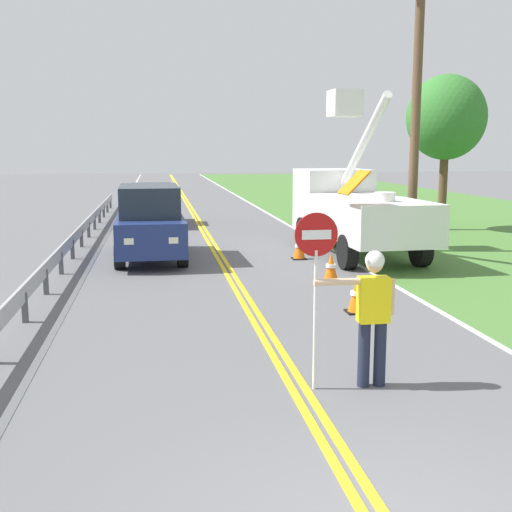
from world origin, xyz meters
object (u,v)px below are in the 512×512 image
Objects in this scene: utility_pole_near at (416,100)px; roadside_tree_verge at (446,118)px; utility_bucket_truck at (353,207)px; stop_sign_paddle at (316,261)px; oncoming_sedan_second at (151,205)px; traffic_cone_mid at (331,268)px; traffic_cone_tail at (299,247)px; flagger_worker at (372,310)px; oncoming_suv_nearest at (150,222)px; traffic_cone_lead at (357,296)px.

utility_pole_near is 1.48× the size of roadside_tree_verge.
utility_bucket_truck is 1.17× the size of roadside_tree_verge.
oncoming_sedan_second is at bearing 96.59° from stop_sign_paddle.
oncoming_sedan_second is 0.70× the size of roadside_tree_verge.
utility_pole_near is at bearing -46.44° from oncoming_sedan_second.
utility_pole_near is (5.74, 10.72, 2.84)m from stop_sign_paddle.
utility_bucket_truck is at bearing -136.77° from roadside_tree_verge.
stop_sign_paddle is 0.56× the size of oncoming_sedan_second.
traffic_cone_mid is at bearing -131.88° from utility_pole_near.
oncoming_sedan_second is at bearing 114.50° from traffic_cone_tail.
flagger_worker is at bearing -101.07° from traffic_cone_mid.
flagger_worker is at bearing -114.88° from utility_pole_near.
traffic_cone_mid is (4.27, -12.46, -0.50)m from oncoming_sedan_second.
oncoming_suv_nearest is 8.66m from utility_pole_near.
utility_bucket_truck is 0.79× the size of utility_pole_near.
utility_bucket_truck is 9.84× the size of traffic_cone_lead.
traffic_cone_mid is at bearing 84.28° from traffic_cone_lead.
oncoming_sedan_second is (-2.97, 19.08, -0.21)m from flagger_worker.
traffic_cone_lead is at bearing -106.57° from utility_bucket_truck.
traffic_cone_lead is at bearing -119.58° from utility_pole_near.
roadside_tree_verge reaches higher than traffic_cone_mid.
traffic_cone_mid is (2.07, 6.61, -1.37)m from stop_sign_paddle.
roadside_tree_verge reaches higher than flagger_worker.
oncoming_suv_nearest is 8.59m from oncoming_sedan_second.
stop_sign_paddle is 0.27× the size of utility_pole_near.
stop_sign_paddle reaches higher than flagger_worker.
oncoming_suv_nearest is at bearing 105.73° from flagger_worker.
flagger_worker is at bearing -97.24° from traffic_cone_tail.
stop_sign_paddle is 19.22m from oncoming_sedan_second.
flagger_worker is 0.31× the size of roadside_tree_verge.
oncoming_suv_nearest is 1.12× the size of oncoming_sedan_second.
traffic_cone_tail is (4.20, -0.67, -0.72)m from oncoming_suv_nearest.
traffic_cone_mid is at bearing -42.30° from oncoming_suv_nearest.
traffic_cone_mid is 3.20m from traffic_cone_tail.
stop_sign_paddle is at bearing -118.19° from utility_pole_near.
oncoming_sedan_second is at bearing 162.34° from roadside_tree_verge.
utility_pole_near reaches higher than flagger_worker.
utility_bucket_truck is 9.84× the size of traffic_cone_tail.
stop_sign_paddle is at bearing -78.22° from oncoming_suv_nearest.
oncoming_suv_nearest is at bearing 120.40° from traffic_cone_lead.
flagger_worker is 9.93m from traffic_cone_tail.
flagger_worker is at bearing -106.05° from utility_bucket_truck.
oncoming_sedan_second reaches higher than traffic_cone_mid.
utility_bucket_truck is 2.29m from traffic_cone_tail.
oncoming_sedan_second is 5.92× the size of traffic_cone_tail.
oncoming_suv_nearest is 4.32m from traffic_cone_tail.
traffic_cone_tail is at bearing 78.38° from stop_sign_paddle.
traffic_cone_lead and traffic_cone_mid have the same top height.
flagger_worker is 17.85m from roadside_tree_verge.
utility_bucket_truck reaches higher than oncoming_suv_nearest.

